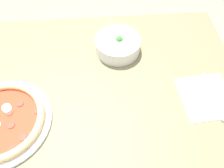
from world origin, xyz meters
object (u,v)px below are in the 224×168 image
object	(u,v)px
pizza	(1,120)
knife	(214,98)
fork	(199,97)
bowl	(118,44)

from	to	relation	value
pizza	knife	bearing A→B (deg)	2.96
fork	knife	size ratio (longest dim) A/B	0.81
fork	knife	bearing A→B (deg)	-98.77
pizza	bowl	distance (m)	0.54
pizza	knife	world-z (taller)	pizza
pizza	fork	world-z (taller)	pizza
bowl	fork	bearing A→B (deg)	-43.19
pizza	knife	distance (m)	0.78
pizza	fork	xyz separation A→B (m)	(0.73, 0.05, -0.01)
bowl	fork	xyz separation A→B (m)	(0.29, -0.27, -0.03)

